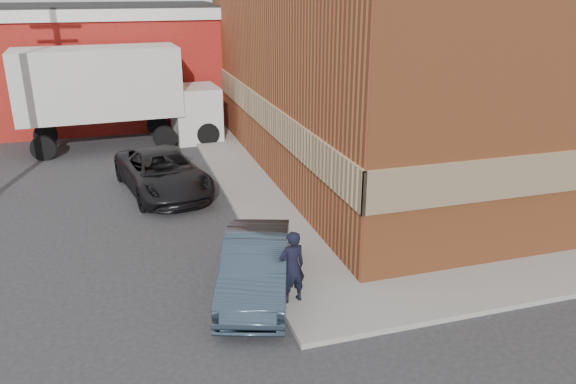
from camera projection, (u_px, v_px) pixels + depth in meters
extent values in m
plane|color=#28282B|center=(297.00, 298.00, 12.31)|extent=(90.00, 90.00, 0.00)
cube|color=#9B4F28|center=(439.00, 40.00, 21.16)|extent=(14.00, 18.00, 9.00)
cube|color=#D7B484|center=(259.00, 109.00, 19.99)|extent=(0.08, 18.16, 1.00)
cube|color=gray|center=(237.00, 171.00, 20.53)|extent=(1.80, 18.00, 0.12)
cube|color=maroon|center=(58.00, 70.00, 27.73)|extent=(16.00, 8.00, 5.00)
cube|color=silver|center=(50.00, 12.00, 26.78)|extent=(16.30, 8.30, 0.50)
cube|color=black|center=(49.00, 5.00, 26.68)|extent=(16.00, 8.00, 0.10)
imported|color=black|center=(292.00, 267.00, 11.71)|extent=(0.64, 0.48, 1.61)
imported|color=#2E3E4E|center=(256.00, 266.00, 12.31)|extent=(2.58, 4.25, 1.32)
imported|color=black|center=(163.00, 172.00, 18.38)|extent=(3.15, 5.29, 1.38)
cube|color=silver|center=(99.00, 83.00, 22.82)|extent=(6.53, 2.88, 2.78)
cube|color=#207A3A|center=(101.00, 99.00, 21.82)|extent=(6.20, 0.33, 0.86)
cube|color=silver|center=(202.00, 113.00, 24.68)|extent=(2.04, 2.44, 2.35)
cylinder|color=black|center=(43.00, 148.00, 21.90)|extent=(0.98, 0.37, 0.96)
cylinder|color=black|center=(46.00, 135.00, 23.79)|extent=(0.98, 0.37, 0.96)
cylinder|color=black|center=(165.00, 138.00, 23.40)|extent=(0.98, 0.37, 0.96)
cylinder|color=black|center=(158.00, 126.00, 25.29)|extent=(0.98, 0.37, 0.96)
cylinder|color=black|center=(208.00, 134.00, 23.98)|extent=(0.98, 0.37, 0.96)
cylinder|color=black|center=(198.00, 123.00, 25.86)|extent=(0.98, 0.37, 0.96)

